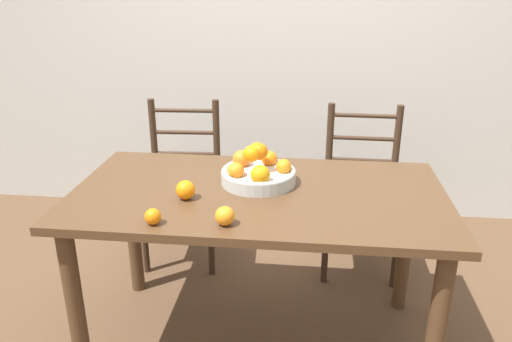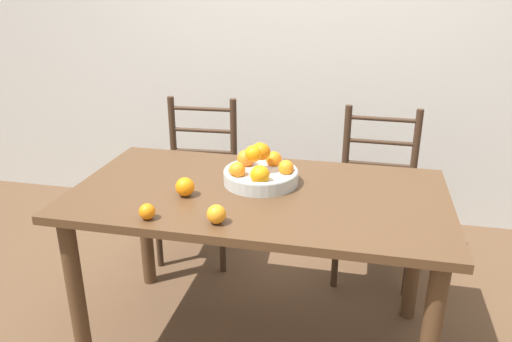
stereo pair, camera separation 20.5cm
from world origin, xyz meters
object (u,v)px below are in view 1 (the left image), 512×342
at_px(fruit_bowl, 258,171).
at_px(chair_left, 183,184).
at_px(chair_right, 361,192).
at_px(orange_loose_0, 186,190).
at_px(orange_loose_2, 225,216).
at_px(orange_loose_1, 153,217).

bearing_deg(fruit_bowl, chair_left, 128.40).
relative_size(chair_left, chair_right, 1.00).
bearing_deg(orange_loose_0, chair_left, 106.13).
height_order(fruit_bowl, orange_loose_0, fruit_bowl).
bearing_deg(chair_right, orange_loose_2, -118.44).
bearing_deg(fruit_bowl, orange_loose_1, -127.95).
xyz_separation_m(orange_loose_1, chair_right, (0.86, 1.08, -0.33)).
bearing_deg(orange_loose_0, chair_right, 47.12).
distance_m(orange_loose_2, chair_right, 1.26).
xyz_separation_m(fruit_bowl, orange_loose_2, (-0.08, -0.41, -0.02)).
relative_size(orange_loose_2, chair_right, 0.08).
distance_m(orange_loose_0, orange_loose_2, 0.28).
bearing_deg(orange_loose_2, orange_loose_0, 133.53).
bearing_deg(orange_loose_0, fruit_bowl, 36.41).
xyz_separation_m(fruit_bowl, chair_left, (-0.52, 0.65, -0.35)).
height_order(orange_loose_2, chair_left, chair_left).
distance_m(orange_loose_1, chair_right, 1.42).
bearing_deg(orange_loose_1, orange_loose_2, 5.28).
relative_size(orange_loose_1, chair_left, 0.06).
xyz_separation_m(orange_loose_2, chair_left, (-0.44, 1.06, -0.34)).
distance_m(orange_loose_0, chair_left, 0.95).
height_order(orange_loose_0, orange_loose_1, orange_loose_0).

